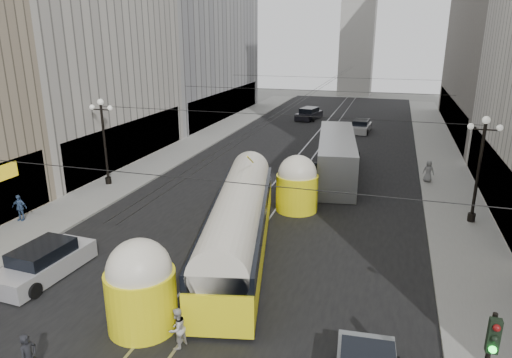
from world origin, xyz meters
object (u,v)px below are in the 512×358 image
Objects in this scene: city_bus at (336,155)px; pedestrian_crossing_b at (177,328)px; streetcar at (239,221)px; pedestrian_sidewalk_left at (20,208)px; sedan_silver at (44,263)px; pedestrian_sidewalk_right at (428,171)px; pedestrian_crossing_a at (29,358)px.

pedestrian_crossing_b is (-2.73, -22.85, -1.02)m from city_bus.
pedestrian_sidewalk_left is (-14.00, 0.11, -0.86)m from streetcar.
pedestrian_crossing_b is (8.27, -2.85, 0.08)m from sedan_silver.
streetcar is at bearing -101.21° from city_bus.
pedestrian_sidewalk_left is at bearing -101.17° from pedestrian_crossing_b.
streetcar is 7.76m from pedestrian_crossing_b.
pedestrian_sidewalk_right is at bearing 48.24° from sedan_silver.
streetcar is at bearing -160.47° from pedestrian_crossing_b.
pedestrian_crossing_a is at bearing -108.75° from streetcar.
pedestrian_sidewalk_right reaches higher than pedestrian_crossing_a.
pedestrian_crossing_b is 0.98× the size of pedestrian_sidewalk_left.
city_bus reaches higher than pedestrian_crossing_b.
city_bus reaches higher than sedan_silver.
pedestrian_sidewalk_right is 28.41m from pedestrian_sidewalk_left.
pedestrian_sidewalk_left is (-17.00, -15.05, -0.85)m from city_bus.
pedestrian_sidewalk_right is (13.59, 25.91, 0.12)m from pedestrian_crossing_a.
pedestrian_sidewalk_right reaches higher than pedestrian_sidewalk_left.
sedan_silver is at bearing -91.52° from pedestrian_crossing_b.
sedan_silver is 3.05× the size of pedestrian_sidewalk_right.
streetcar is at bearing 31.17° from sedan_silver.
city_bus is 7.72× the size of pedestrian_crossing_a.
streetcar reaches higher than city_bus.
pedestrian_crossing_a is at bearing -52.51° from sedan_silver.
streetcar is 9.41m from sedan_silver.
city_bus is (3.01, 15.16, -0.01)m from streetcar.
streetcar is 11.22m from pedestrian_crossing_a.
pedestrian_crossing_b is 16.27m from pedestrian_sidewalk_left.
pedestrian_crossing_a is 1.06× the size of pedestrian_sidewalk_left.
pedestrian_crossing_a is (4.41, -5.75, 0.15)m from sedan_silver.
sedan_silver is (-11.00, -20.00, -1.09)m from city_bus.
streetcar is 14.03m from pedestrian_sidewalk_left.
sedan_silver is 3.22× the size of pedestrian_crossing_b.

